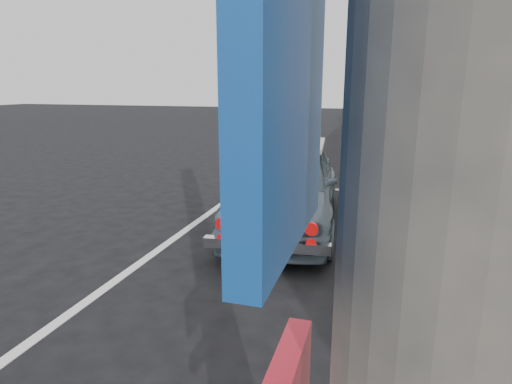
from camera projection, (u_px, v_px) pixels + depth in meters
The scene contains 7 objects.
ground at pixel (115, 366), 3.41m from camera, with size 80.00×80.00×0.00m, color black.
sidewalk at pixel (501, 297), 4.37m from camera, with size 2.80×40.00×0.15m, color #63635F.
building_far at pixel (492, 44), 19.27m from camera, with size 3.50×10.00×8.00m, color beige.
pline_front at pixel (311, 188), 9.31m from camera, with size 3.00×0.12×0.01m, color silver.
pline_side at pixel (181, 234), 6.45m from camera, with size 0.12×7.00×0.01m, color silver.
retro_coupe at pixel (286, 185), 6.68m from camera, with size 1.96×4.03×1.32m.
cat at pixel (271, 259), 5.22m from camera, with size 0.28×0.45×0.24m.
Camera 1 is at (1.93, -2.52, 2.18)m, focal length 30.00 mm.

